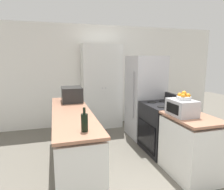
{
  "coord_description": "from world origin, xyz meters",
  "views": [
    {
      "loc": [
        -1.07,
        -1.82,
        1.73
      ],
      "look_at": [
        0.0,
        1.84,
        1.05
      ],
      "focal_mm": 32.0,
      "sensor_mm": 36.0,
      "label": 1
    }
  ],
  "objects_px": {
    "refrigerator": "(145,97)",
    "wine_bottle": "(84,122)",
    "stove": "(162,127)",
    "pantry_cabinet": "(102,87)",
    "toaster_oven": "(182,108)",
    "fruit_bowl": "(184,97)",
    "microwave": "(72,94)"
  },
  "relations": [
    {
      "from": "pantry_cabinet",
      "to": "fruit_bowl",
      "type": "bearing_deg",
      "value": -75.59
    },
    {
      "from": "pantry_cabinet",
      "to": "stove",
      "type": "relative_size",
      "value": 1.95
    },
    {
      "from": "microwave",
      "to": "wine_bottle",
      "type": "distance_m",
      "value": 1.72
    },
    {
      "from": "refrigerator",
      "to": "toaster_oven",
      "type": "relative_size",
      "value": 4.3
    },
    {
      "from": "stove",
      "to": "refrigerator",
      "type": "relative_size",
      "value": 0.6
    },
    {
      "from": "refrigerator",
      "to": "fruit_bowl",
      "type": "relative_size",
      "value": 8.83
    },
    {
      "from": "refrigerator",
      "to": "microwave",
      "type": "bearing_deg",
      "value": -176.54
    },
    {
      "from": "stove",
      "to": "toaster_oven",
      "type": "height_order",
      "value": "toaster_oven"
    },
    {
      "from": "pantry_cabinet",
      "to": "toaster_oven",
      "type": "xyz_separation_m",
      "value": [
        0.62,
        -2.47,
        -0.01
      ]
    },
    {
      "from": "refrigerator",
      "to": "toaster_oven",
      "type": "bearing_deg",
      "value": -95.94
    },
    {
      "from": "pantry_cabinet",
      "to": "toaster_oven",
      "type": "bearing_deg",
      "value": -75.97
    },
    {
      "from": "stove",
      "to": "fruit_bowl",
      "type": "bearing_deg",
      "value": -98.8
    },
    {
      "from": "stove",
      "to": "fruit_bowl",
      "type": "relative_size",
      "value": 5.26
    },
    {
      "from": "toaster_oven",
      "to": "refrigerator",
      "type": "bearing_deg",
      "value": 84.06
    },
    {
      "from": "toaster_oven",
      "to": "fruit_bowl",
      "type": "height_order",
      "value": "fruit_bowl"
    },
    {
      "from": "stove",
      "to": "wine_bottle",
      "type": "height_order",
      "value": "wine_bottle"
    },
    {
      "from": "refrigerator",
      "to": "pantry_cabinet",
      "type": "bearing_deg",
      "value": 130.7
    },
    {
      "from": "fruit_bowl",
      "to": "wine_bottle",
      "type": "bearing_deg",
      "value": -170.23
    },
    {
      "from": "refrigerator",
      "to": "microwave",
      "type": "xyz_separation_m",
      "value": [
        -1.62,
        -0.1,
        0.16
      ]
    },
    {
      "from": "refrigerator",
      "to": "fruit_bowl",
      "type": "xyz_separation_m",
      "value": [
        -0.14,
        -1.57,
        0.3
      ]
    },
    {
      "from": "toaster_oven",
      "to": "fruit_bowl",
      "type": "relative_size",
      "value": 2.05
    },
    {
      "from": "refrigerator",
      "to": "toaster_oven",
      "type": "distance_m",
      "value": 1.57
    },
    {
      "from": "wine_bottle",
      "to": "stove",
      "type": "bearing_deg",
      "value": 32.23
    },
    {
      "from": "refrigerator",
      "to": "fruit_bowl",
      "type": "bearing_deg",
      "value": -95.23
    },
    {
      "from": "pantry_cabinet",
      "to": "microwave",
      "type": "height_order",
      "value": "pantry_cabinet"
    },
    {
      "from": "stove",
      "to": "fruit_bowl",
      "type": "distance_m",
      "value": 1.06
    },
    {
      "from": "wine_bottle",
      "to": "fruit_bowl",
      "type": "height_order",
      "value": "fruit_bowl"
    },
    {
      "from": "toaster_oven",
      "to": "pantry_cabinet",
      "type": "bearing_deg",
      "value": 104.03
    },
    {
      "from": "stove",
      "to": "refrigerator",
      "type": "bearing_deg",
      "value": 88.13
    },
    {
      "from": "pantry_cabinet",
      "to": "microwave",
      "type": "relative_size",
      "value": 4.38
    },
    {
      "from": "refrigerator",
      "to": "wine_bottle",
      "type": "bearing_deg",
      "value": -131.82
    },
    {
      "from": "stove",
      "to": "wine_bottle",
      "type": "distance_m",
      "value": 1.98
    }
  ]
}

